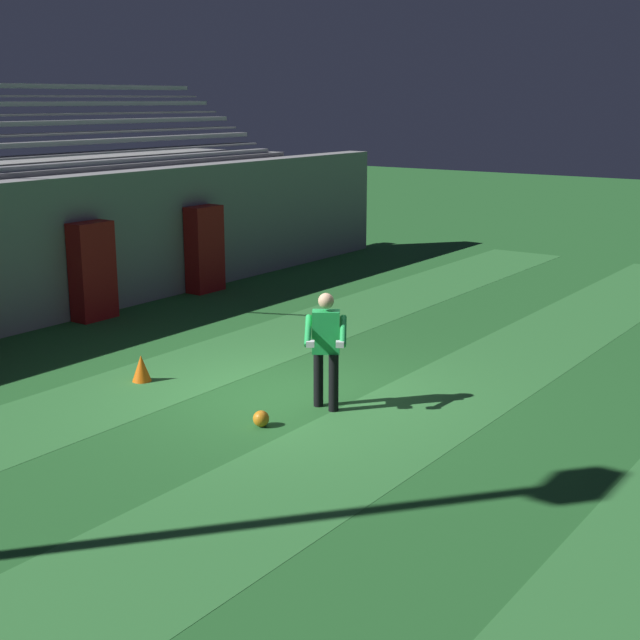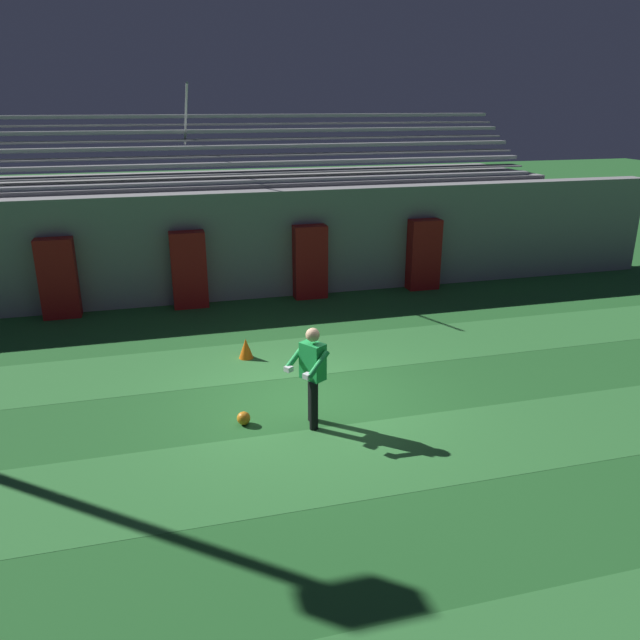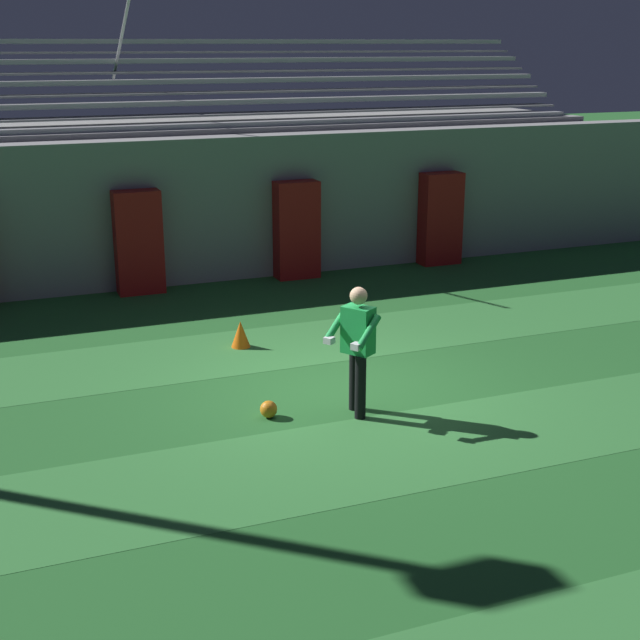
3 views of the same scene
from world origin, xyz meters
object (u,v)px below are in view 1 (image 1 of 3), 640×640
padding_pillar_gate_right (93,271)px  soccer_ball (261,419)px  goalkeeper (326,344)px  traffic_cone (141,368)px  padding_pillar_far_right (205,249)px

padding_pillar_gate_right → soccer_ball: 7.09m
goalkeeper → traffic_cone: (-0.62, 3.06, -0.74)m
soccer_ball → traffic_cone: 2.79m
padding_pillar_far_right → soccer_ball: padding_pillar_far_right is taller
padding_pillar_gate_right → soccer_ball: padding_pillar_gate_right is taller
padding_pillar_far_right → traffic_cone: size_ratio=4.61×
padding_pillar_gate_right → goalkeeper: bearing=-103.9°
padding_pillar_gate_right → padding_pillar_far_right: bearing=0.0°
soccer_ball → traffic_cone: (0.46, 2.75, 0.10)m
traffic_cone → padding_pillar_gate_right: bearing=58.4°
padding_pillar_far_right → traffic_cone: 6.72m
goalkeeper → traffic_cone: goalkeeper is taller
soccer_ball → traffic_cone: traffic_cone is taller
padding_pillar_gate_right → padding_pillar_far_right: size_ratio=1.00×
padding_pillar_far_right → soccer_ball: 8.87m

